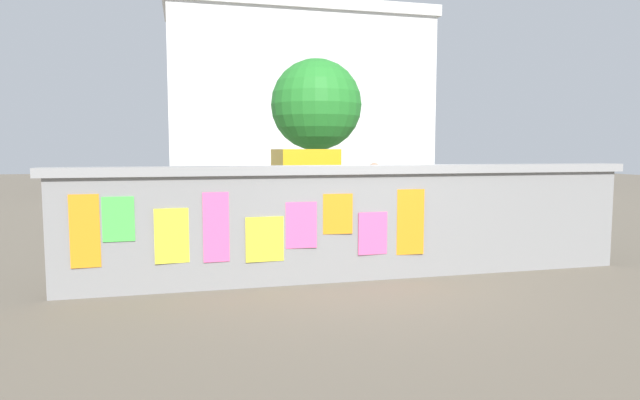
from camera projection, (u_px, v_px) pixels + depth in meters
name	position (u px, v px, depth m)	size (l,w,h in m)	color
ground	(273.00, 214.00, 15.45)	(60.00, 60.00, 0.00)	#6B6051
poster_wall	(362.00, 221.00, 7.65)	(8.40, 0.42, 1.62)	gray
auto_rickshaw_truck	(349.00, 193.00, 11.81)	(3.60, 1.51, 1.85)	black
motorcycle	(204.00, 223.00, 10.18)	(1.90, 0.56, 0.87)	black
bicycle_near	(520.00, 233.00, 9.63)	(1.67, 0.56, 0.95)	black
person_walking	(374.00, 201.00, 8.96)	(0.48, 0.48, 1.62)	yellow
tree_roadside	(316.00, 106.00, 16.66)	(2.80, 2.80, 4.62)	brown
building_background	(300.00, 99.00, 25.87)	(12.45, 4.38, 8.50)	silver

